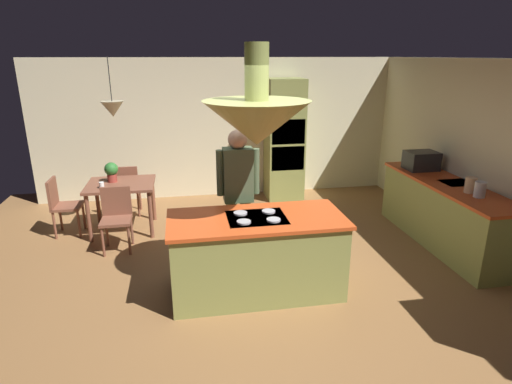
% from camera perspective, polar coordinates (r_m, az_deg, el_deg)
% --- Properties ---
extents(ground, '(8.16, 8.16, 0.00)m').
position_cam_1_polar(ground, '(5.15, -0.32, -12.08)').
color(ground, olive).
extents(wall_back, '(6.80, 0.10, 2.55)m').
position_cam_1_polar(wall_back, '(7.98, -4.59, 8.58)').
color(wall_back, beige).
rests_on(wall_back, ground).
extents(wall_right, '(0.10, 7.20, 2.55)m').
position_cam_1_polar(wall_right, '(6.38, 29.18, 3.89)').
color(wall_right, beige).
rests_on(wall_right, ground).
extents(kitchen_island, '(1.93, 0.89, 0.93)m').
position_cam_1_polar(kitchen_island, '(4.76, 0.08, -8.51)').
color(kitchen_island, '#8C934C').
rests_on(kitchen_island, ground).
extents(counter_run_right, '(0.73, 2.49, 0.91)m').
position_cam_1_polar(counter_run_right, '(6.51, 24.22, -2.63)').
color(counter_run_right, '#8C934C').
rests_on(counter_run_right, ground).
extents(oven_tower, '(0.66, 0.62, 2.20)m').
position_cam_1_polar(oven_tower, '(7.80, 3.87, 7.05)').
color(oven_tower, '#8C934C').
rests_on(oven_tower, ground).
extents(dining_table, '(0.98, 0.84, 0.76)m').
position_cam_1_polar(dining_table, '(6.65, -17.82, 0.25)').
color(dining_table, brown).
rests_on(dining_table, ground).
extents(person_at_island, '(0.53, 0.23, 1.75)m').
position_cam_1_polar(person_at_island, '(5.19, -2.42, 0.39)').
color(person_at_island, tan).
rests_on(person_at_island, ground).
extents(range_hood, '(1.10, 1.10, 1.00)m').
position_cam_1_polar(range_hood, '(4.30, 0.09, 9.70)').
color(range_hood, '#8C934C').
extents(pendant_light_over_table, '(0.32, 0.32, 0.82)m').
position_cam_1_polar(pendant_light_over_table, '(6.40, -18.87, 10.63)').
color(pendant_light_over_table, beige).
extents(chair_facing_island, '(0.40, 0.40, 0.87)m').
position_cam_1_polar(chair_facing_island, '(6.09, -18.42, -2.89)').
color(chair_facing_island, brown).
rests_on(chair_facing_island, ground).
extents(chair_by_back_wall, '(0.40, 0.40, 0.87)m').
position_cam_1_polar(chair_by_back_wall, '(7.30, -17.11, 0.68)').
color(chair_by_back_wall, brown).
rests_on(chair_by_back_wall, ground).
extents(chair_at_corner, '(0.40, 0.40, 0.87)m').
position_cam_1_polar(chair_at_corner, '(6.87, -24.91, -1.31)').
color(chair_at_corner, brown).
rests_on(chair_at_corner, ground).
extents(potted_plant_on_table, '(0.20, 0.20, 0.30)m').
position_cam_1_polar(potted_plant_on_table, '(6.68, -19.02, 2.71)').
color(potted_plant_on_table, '#99382D').
rests_on(potted_plant_on_table, dining_table).
extents(cup_on_table, '(0.07, 0.07, 0.09)m').
position_cam_1_polar(cup_on_table, '(6.44, -20.22, 0.88)').
color(cup_on_table, white).
rests_on(cup_on_table, dining_table).
extents(canister_flour, '(0.14, 0.14, 0.20)m').
position_cam_1_polar(canister_flour, '(5.88, 28.11, 0.30)').
color(canister_flour, silver).
rests_on(canister_flour, counter_run_right).
extents(canister_sugar, '(0.14, 0.14, 0.20)m').
position_cam_1_polar(canister_sugar, '(6.01, 27.10, 0.85)').
color(canister_sugar, '#E0B78C').
rests_on(canister_sugar, counter_run_right).
extents(microwave_on_counter, '(0.46, 0.36, 0.28)m').
position_cam_1_polar(microwave_on_counter, '(6.93, 21.51, 3.99)').
color(microwave_on_counter, '#232326').
rests_on(microwave_on_counter, counter_run_right).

